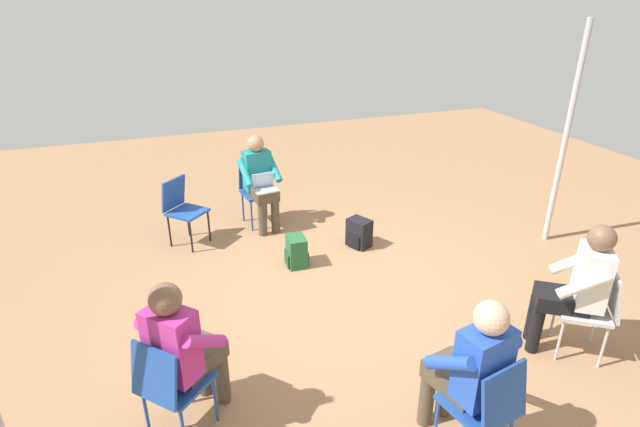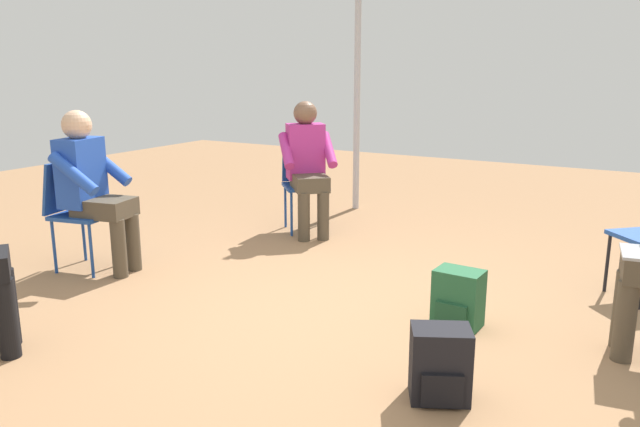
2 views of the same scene
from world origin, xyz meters
name	(u,v)px [view 2 (image 2 of 2)]	position (x,y,z in m)	size (l,w,h in m)	color
ground_plane	(333,314)	(0.00, 0.00, 0.00)	(14.00, 14.00, 0.00)	#99704C
chair_south	(76,207)	(0.16, -2.18, 0.50)	(0.47, 0.50, 0.85)	#1E4799
chair_southwest	(304,179)	(-1.75, -1.28, 0.50)	(0.59, 0.58, 0.85)	#1E4799
person_in_magenta	(307,161)	(-1.63, -1.17, 0.69)	(0.63, 0.63, 1.24)	#4C4233
person_in_blue	(92,183)	(0.13, -2.02, 0.69)	(0.56, 0.57, 1.24)	#4C4233
backpack_near_laptop_user	(440,368)	(0.66, 0.94, 0.16)	(0.31, 0.34, 0.36)	black
backpack_by_empty_chair	(458,302)	(-0.21, 0.75, 0.16)	(0.26, 0.29, 0.36)	#235B38
tent_pole_near	(357,88)	(-2.80, -1.24, 1.32)	(0.07, 0.07, 2.64)	#B2B2B7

